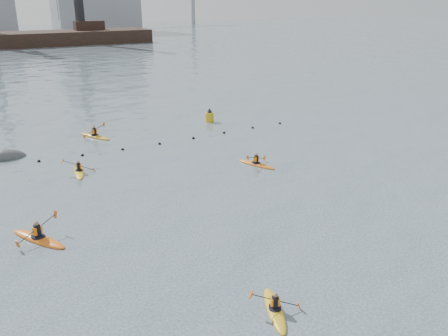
{
  "coord_description": "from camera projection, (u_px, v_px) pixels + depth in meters",
  "views": [
    {
      "loc": [
        -9.31,
        -11.21,
        10.98
      ],
      "look_at": [
        1.86,
        8.3,
        2.8
      ],
      "focal_mm": 38.0,
      "sensor_mm": 36.0,
      "label": 1
    }
  ],
  "objects": [
    {
      "name": "kayaker_4",
      "position": [
        256.0,
        164.0,
        32.65
      ],
      "size": [
        2.02,
        3.11,
        1.1
      ],
      "rotation": [
        0.0,
        0.0,
        3.5
      ],
      "color": "#CF6813",
      "rests_on": "ground"
    },
    {
      "name": "ground",
      "position": [
        293.0,
        316.0,
        17.25
      ],
      "size": [
        400.0,
        400.0,
        0.0
      ],
      "primitive_type": "plane",
      "color": "#36444E",
      "rests_on": "ground"
    },
    {
      "name": "mooring_buoy",
      "position": [
        10.0,
        158.0,
        34.16
      ],
      "size": [
        2.83,
        1.75,
        1.73
      ],
      "primitive_type": "ellipsoid",
      "rotation": [
        0.0,
        0.21,
        0.11
      ],
      "color": "#424448",
      "rests_on": "ground"
    },
    {
      "name": "kayaker_5",
      "position": [
        95.0,
        136.0,
        39.11
      ],
      "size": [
        2.15,
        3.37,
        1.17
      ],
      "rotation": [
        0.0,
        0.0,
        0.46
      ],
      "color": "#C59117",
      "rests_on": "ground"
    },
    {
      "name": "kayaker_3",
      "position": [
        79.0,
        171.0,
        31.26
      ],
      "size": [
        2.05,
        3.02,
        1.17
      ],
      "rotation": [
        0.0,
        0.0,
        -0.21
      ],
      "color": "gold",
      "rests_on": "ground"
    },
    {
      "name": "nav_buoy",
      "position": [
        210.0,
        117.0,
        43.79
      ],
      "size": [
        0.8,
        0.8,
        1.46
      ],
      "color": "gold",
      "rests_on": "ground"
    },
    {
      "name": "kayaker_0",
      "position": [
        38.0,
        238.0,
        22.61
      ],
      "size": [
        2.36,
        3.43,
        1.21
      ],
      "rotation": [
        0.0,
        0.0,
        0.52
      ],
      "color": "#D66214",
      "rests_on": "ground"
    },
    {
      "name": "float_line",
      "position": [
        102.0,
        152.0,
        35.38
      ],
      "size": [
        33.24,
        0.73,
        0.24
      ],
      "color": "black",
      "rests_on": "ground"
    },
    {
      "name": "kayaker_1",
      "position": [
        275.0,
        309.0,
        17.5
      ],
      "size": [
        1.84,
        2.83,
        1.05
      ],
      "rotation": [
        0.0,
        0.0,
        -0.4
      ],
      "color": "gold",
      "rests_on": "ground"
    }
  ]
}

